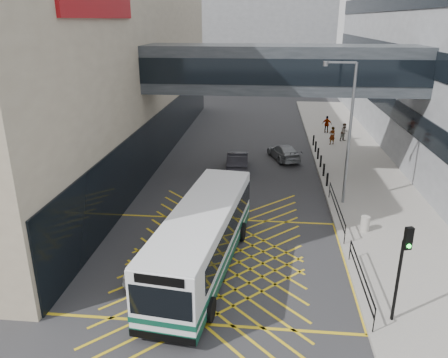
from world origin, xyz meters
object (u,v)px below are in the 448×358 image
(car_white, at_px, (157,260))
(pedestrian_b, at_px, (344,132))
(car_dark, at_px, (238,161))
(litter_bin, at_px, (365,224))
(pedestrian_a, at_px, (332,136))
(bus, at_px, (203,236))
(car_silver, at_px, (284,152))
(pedestrian_c, at_px, (327,124))
(street_lamp, at_px, (347,126))
(traffic_light, at_px, (403,261))

(car_white, relative_size, pedestrian_b, 2.55)
(car_dark, bearing_deg, litter_bin, 124.93)
(car_white, bearing_deg, pedestrian_a, -102.61)
(bus, height_order, pedestrian_b, bus)
(car_silver, distance_m, litter_bin, 13.18)
(car_white, distance_m, litter_bin, 10.97)
(bus, relative_size, pedestrian_c, 6.57)
(pedestrian_c, bearing_deg, car_dark, 70.19)
(car_silver, height_order, street_lamp, street_lamp)
(car_silver, relative_size, litter_bin, 5.12)
(street_lamp, bearing_deg, car_dark, 140.54)
(pedestrian_c, bearing_deg, pedestrian_a, 103.53)
(street_lamp, height_order, pedestrian_b, street_lamp)
(street_lamp, relative_size, pedestrian_a, 5.21)
(car_white, height_order, traffic_light, traffic_light)
(bus, relative_size, car_silver, 2.62)
(bus, bearing_deg, car_dark, 94.74)
(pedestrian_a, bearing_deg, pedestrian_c, -115.49)
(street_lamp, xyz_separation_m, litter_bin, (0.73, -3.75, -4.30))
(car_silver, bearing_deg, litter_bin, 87.93)
(bus, relative_size, litter_bin, 13.42)
(traffic_light, height_order, street_lamp, street_lamp)
(litter_bin, height_order, pedestrian_b, pedestrian_b)
(street_lamp, relative_size, pedestrian_c, 5.06)
(litter_bin, relative_size, pedestrian_c, 0.49)
(litter_bin, bearing_deg, pedestrian_a, 88.49)
(car_silver, bearing_deg, car_white, 51.88)
(pedestrian_a, xyz_separation_m, pedestrian_c, (0.05, 4.30, 0.02))
(traffic_light, relative_size, pedestrian_a, 2.43)
(car_white, bearing_deg, pedestrian_c, -98.94)
(car_white, bearing_deg, litter_bin, -141.18)
(litter_bin, xyz_separation_m, pedestrian_c, (0.50, 21.23, 0.42))
(car_silver, xyz_separation_m, street_lamp, (3.14, -8.84, 4.23))
(car_silver, xyz_separation_m, pedestrian_b, (5.57, 5.62, 0.34))
(car_white, bearing_deg, car_silver, -96.21)
(bus, height_order, pedestrian_c, bus)
(pedestrian_b, bearing_deg, street_lamp, -134.56)
(street_lamp, height_order, pedestrian_c, street_lamp)
(bus, relative_size, car_white, 2.59)
(traffic_light, distance_m, pedestrian_a, 24.38)
(street_lamp, bearing_deg, pedestrian_c, 88.01)
(car_white, distance_m, car_dark, 14.65)
(bus, distance_m, car_dark, 13.81)
(street_lamp, height_order, pedestrian_a, street_lamp)
(car_dark, height_order, traffic_light, traffic_light)
(car_white, relative_size, car_silver, 1.01)
(car_dark, distance_m, pedestrian_c, 14.03)
(car_silver, bearing_deg, car_dark, 21.44)
(car_silver, bearing_deg, pedestrian_c, -136.05)
(pedestrian_a, distance_m, pedestrian_b, 1.80)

